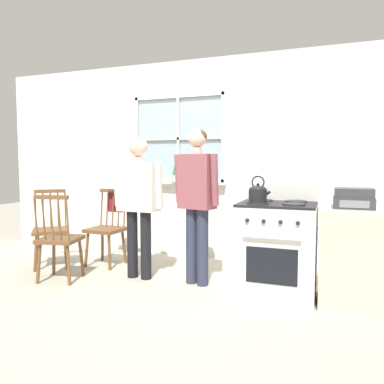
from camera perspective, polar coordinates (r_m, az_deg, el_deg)
ground_plane at (r=4.08m, az=-5.33°, el=-14.21°), size 16.00×16.00×0.00m
wall_back at (r=5.15m, az=1.57°, el=4.72°), size 6.40×0.16×2.70m
chair_by_window at (r=4.92m, az=-12.91°, el=-5.62°), size 0.44×0.42×0.96m
chair_near_wall at (r=4.42m, az=-19.57°, el=-6.90°), size 0.49×0.48×0.96m
chair_center_cluster at (r=5.05m, az=-20.72°, el=-5.54°), size 0.58×0.58×0.96m
person_elderly_left at (r=4.22m, az=-8.15°, el=-0.30°), size 0.61×0.23×1.57m
person_teen_center at (r=3.96m, az=0.78°, el=-0.03°), size 0.54×0.29×1.66m
stove at (r=3.72m, az=12.76°, el=-8.54°), size 0.73×0.68×1.08m
kettle at (r=3.54m, az=10.02°, el=-0.15°), size 0.21×0.17×0.25m
potted_plant at (r=5.20m, az=-2.50°, el=2.61°), size 0.13×0.13×0.29m
handbag at (r=5.06m, az=-11.41°, el=-1.42°), size 0.22×0.20×0.31m
side_counter at (r=3.74m, az=23.12°, el=-9.09°), size 0.55×0.50×0.90m
stereo at (r=3.64m, az=23.40°, el=-0.90°), size 0.34×0.29×0.18m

